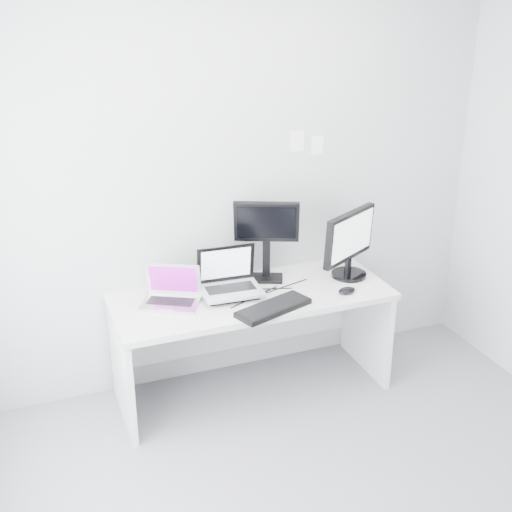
% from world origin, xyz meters
% --- Properties ---
extents(back_wall, '(3.60, 0.00, 3.60)m').
position_xyz_m(back_wall, '(0.00, 1.60, 1.35)').
color(back_wall, '#B2B5B7').
rests_on(back_wall, ground).
extents(desk, '(1.80, 0.70, 0.73)m').
position_xyz_m(desk, '(0.00, 1.25, 0.36)').
color(desk, silver).
rests_on(desk, ground).
extents(macbook, '(0.43, 0.40, 0.26)m').
position_xyz_m(macbook, '(-0.53, 1.28, 0.86)').
color(macbook, '#ABAAAF').
rests_on(macbook, desk).
extents(speaker, '(0.11, 0.11, 0.18)m').
position_xyz_m(speaker, '(-0.11, 1.50, 0.82)').
color(speaker, black).
rests_on(speaker, desk).
extents(dell_laptop, '(0.40, 0.32, 0.32)m').
position_xyz_m(dell_laptop, '(-0.14, 1.26, 0.89)').
color(dell_laptop, '#B5B7BD').
rests_on(dell_laptop, desk).
extents(rear_monitor, '(0.45, 0.31, 0.58)m').
position_xyz_m(rear_monitor, '(0.17, 1.43, 1.02)').
color(rear_monitor, black).
rests_on(rear_monitor, desk).
extents(samsung_monitor, '(0.57, 0.47, 0.48)m').
position_xyz_m(samsung_monitor, '(0.72, 1.28, 0.97)').
color(samsung_monitor, black).
rests_on(samsung_monitor, desk).
extents(keyboard, '(0.52, 0.33, 0.03)m').
position_xyz_m(keyboard, '(0.04, 0.99, 0.75)').
color(keyboard, black).
rests_on(keyboard, desk).
extents(mouse, '(0.13, 0.09, 0.04)m').
position_xyz_m(mouse, '(0.58, 1.04, 0.75)').
color(mouse, black).
rests_on(mouse, desk).
extents(wall_note_0, '(0.10, 0.00, 0.14)m').
position_xyz_m(wall_note_0, '(0.45, 1.59, 1.62)').
color(wall_note_0, white).
rests_on(wall_note_0, back_wall).
extents(wall_note_1, '(0.09, 0.00, 0.13)m').
position_xyz_m(wall_note_1, '(0.60, 1.59, 1.58)').
color(wall_note_1, white).
rests_on(wall_note_1, back_wall).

